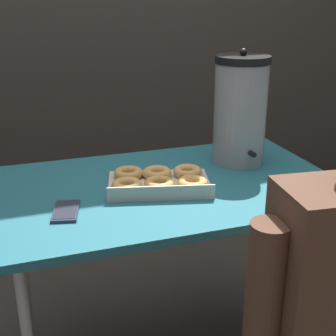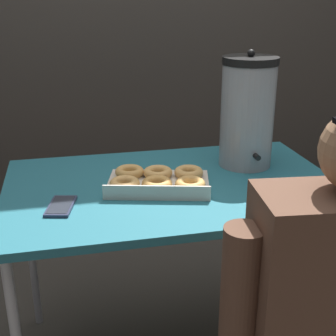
% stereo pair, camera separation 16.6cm
% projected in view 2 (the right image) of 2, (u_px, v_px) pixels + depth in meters
% --- Properties ---
extents(folding_table, '(1.19, 0.76, 0.78)m').
position_uv_depth(folding_table, '(172.00, 197.00, 1.71)').
color(folding_table, '#236675').
rests_on(folding_table, ground).
extents(donut_box, '(0.41, 0.33, 0.05)m').
position_uv_depth(donut_box, '(158.00, 181.00, 1.65)').
color(donut_box, beige).
rests_on(donut_box, folding_table).
extents(coffee_urn, '(0.21, 0.24, 0.45)m').
position_uv_depth(coffee_urn, '(247.00, 112.00, 1.80)').
color(coffee_urn, '#939399').
rests_on(coffee_urn, folding_table).
extents(cell_phone, '(0.11, 0.16, 0.01)m').
position_uv_depth(cell_phone, '(61.00, 206.00, 1.49)').
color(cell_phone, '#2D334C').
rests_on(cell_phone, folding_table).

